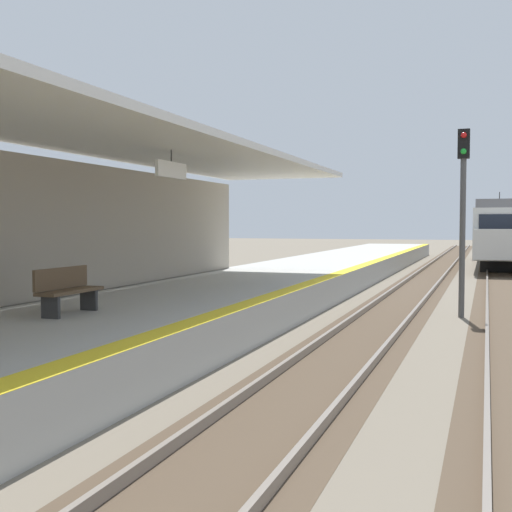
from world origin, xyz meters
TOP-DOWN VIEW (x-y plane):
  - station_platform at (-2.50, 16.00)m, footprint 5.00×80.00m
  - station_building_with_canopy at (-4.30, 10.98)m, footprint 4.85×24.00m
  - track_pair_nearest_platform at (1.90, 20.00)m, footprint 2.34×120.00m
  - approaching_train at (5.30, 43.28)m, footprint 2.93×19.60m
  - rail_signal_post at (3.90, 18.63)m, footprint 0.32×0.34m
  - platform_bench at (-2.91, 10.03)m, footprint 0.45×1.60m

SIDE VIEW (x-z plane):
  - track_pair_nearest_platform at x=1.90m, z-range -0.03..0.13m
  - station_platform at x=-2.50m, z-range 0.00..0.90m
  - platform_bench at x=-2.91m, z-range 0.93..1.81m
  - approaching_train at x=5.30m, z-range -0.20..4.56m
  - station_building_with_canopy at x=-4.30m, z-range 0.44..4.87m
  - rail_signal_post at x=3.90m, z-range 0.59..5.79m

